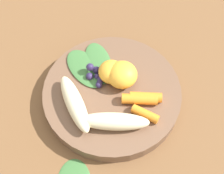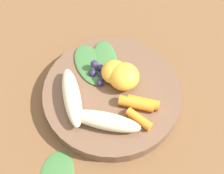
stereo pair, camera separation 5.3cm
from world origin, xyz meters
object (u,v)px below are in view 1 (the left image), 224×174
banana_peeled_left (114,121)px  orange_segment_near (111,72)px  banana_peeled_right (75,103)px  bowl (112,94)px

banana_peeled_left → orange_segment_near: 0.10m
banana_peeled_left → banana_peeled_right: bearing=155.2°
banana_peeled_right → orange_segment_near: size_ratio=2.47×
banana_peeled_right → orange_segment_near: orange_segment_near is taller
banana_peeled_left → banana_peeled_right: (-0.02, 0.07, 0.00)m
banana_peeled_left → banana_peeled_right: same height
bowl → banana_peeled_right: size_ratio=2.13×
bowl → orange_segment_near: orange_segment_near is taller
banana_peeled_left → orange_segment_near: (0.07, 0.07, 0.00)m
bowl → orange_segment_near: (0.02, 0.02, 0.03)m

